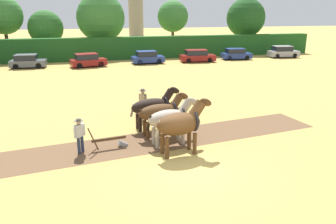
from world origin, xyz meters
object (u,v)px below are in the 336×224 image
farmer_beside_team (143,101)px  parked_car_center_left (88,60)px  tree_far_right (246,18)px  parked_car_center (147,57)px  parked_car_right (236,54)px  farmer_at_plow (80,133)px  tree_center_left (3,15)px  draft_horse_lead_left (181,123)px  tree_center_right (101,18)px  tree_right (173,17)px  parked_car_left (28,61)px  draft_horse_trail_right (153,106)px  parked_car_center_right (197,56)px  tree_center (46,28)px  plow (112,141)px  parked_car_far_right (283,52)px  draft_horse_trail_left (161,112)px

farmer_beside_team → parked_car_center_left: (-2.31, 20.53, -0.33)m
tree_far_right → parked_car_center: size_ratio=2.07×
parked_car_right → farmer_at_plow: bearing=-122.7°
tree_center_left → draft_horse_lead_left: size_ratio=2.96×
parked_car_center_left → draft_horse_lead_left: bearing=-94.6°
tree_center_right → parked_car_center: 10.90m
tree_right → parked_car_left: size_ratio=1.98×
draft_horse_trail_right → parked_car_center_right: 25.22m
farmer_at_plow → parked_car_center_left: bearing=135.6°
tree_center_right → farmer_at_plow: tree_center_right is taller
tree_center → farmer_at_plow: bearing=-84.1°
farmer_at_plow → parked_car_center: farmer_at_plow is taller
tree_right → plow: 37.34m
parked_car_right → parked_car_far_right: parked_car_far_right is taller
tree_center → draft_horse_lead_left: tree_center is taller
plow → tree_far_right: bearing=47.0°
parked_car_far_right → draft_horse_lead_left: bearing=-123.9°
parked_car_center_left → draft_horse_trail_right: bearing=-94.6°
parked_car_left → parked_car_center_right: size_ratio=0.87×
parked_car_left → farmer_beside_team: bearing=-64.4°
farmer_at_plow → plow: bearing=56.1°
tree_center_right → draft_horse_trail_right: 32.04m
tree_far_right → parked_car_far_right: bearing=-73.5°
draft_horse_lead_left → tree_far_right: bearing=51.5°
tree_center → parked_car_center_right: 21.02m
tree_far_right → draft_horse_lead_left: (-21.42, -34.38, -3.78)m
draft_horse_trail_left → tree_center: bearing=96.2°
tree_center → tree_center_right: bearing=-3.8°
tree_right → draft_horse_trail_right: 34.45m
farmer_at_plow → parked_car_right: size_ratio=0.39×
farmer_beside_team → parked_car_far_right: bearing=13.9°
draft_horse_trail_left → parked_car_center_right: 26.24m
farmer_beside_team → tree_center_right: bearing=61.6°
plow → parked_car_center_right: bearing=55.0°
tree_right → parked_car_center: (-6.01, -9.45, -4.68)m
parked_car_center_right → parked_car_right: bearing=12.8°
tree_far_right → farmer_at_plow: tree_far_right is taller
draft_horse_lead_left → parked_car_right: size_ratio=0.68×
draft_horse_lead_left → parked_car_center_left: draft_horse_lead_left is taller
plow → parked_car_right: (19.21, 25.56, 0.37)m
parked_car_center → tree_center_left: bearing=148.1°
parked_car_center_right → draft_horse_trail_left: bearing=-109.1°
farmer_at_plow → parked_car_right: 32.98m
farmer_beside_team → parked_car_center: farmer_beside_team is taller
draft_horse_trail_right → draft_horse_trail_left: bearing=-90.1°
tree_far_right → parked_car_center_left: (-24.34, -8.44, -4.46)m
draft_horse_trail_left → parked_car_right: draft_horse_trail_left is taller
tree_center → draft_horse_trail_right: 33.24m
tree_far_right → parked_car_left: (-30.91, -7.31, -4.47)m
draft_horse_trail_right → parked_car_center_right: (10.97, 22.70, -0.51)m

